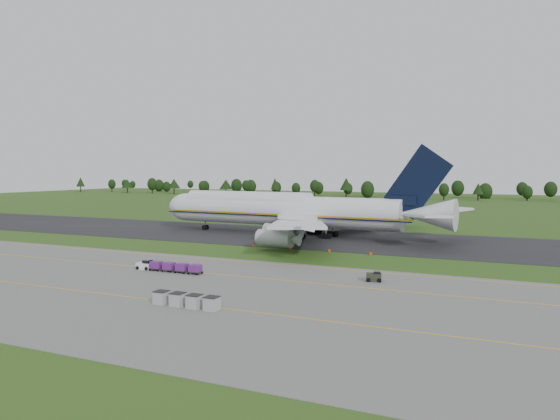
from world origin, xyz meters
The scene contains 10 objects.
ground centered at (0.00, 0.00, 0.00)m, with size 600.00×600.00×0.00m, color #2A4A16.
apron centered at (0.00, -34.00, 0.03)m, with size 300.00×52.00×0.06m, color slate.
taxiway centered at (0.00, 28.00, 0.04)m, with size 300.00×40.00×0.08m, color black.
apron_markings centered at (0.00, -26.98, 0.06)m, with size 300.00×30.20×0.01m.
tree_line centered at (9.47, 218.62, 6.45)m, with size 527.07×22.60×11.77m.
aircraft centered at (-11.39, 29.98, 6.35)m, with size 79.12×77.02×22.23m.
baggage_train centered at (-9.23, -23.42, 0.86)m, with size 12.23×1.56×1.50m.
utility_cart centered at (23.13, -17.18, 0.66)m, with size 2.48×1.84×1.22m.
uld_row centered at (6.60, -41.32, 0.88)m, with size 8.84×1.64×1.62m.
edge_markers centered at (3.29, 7.22, 0.27)m, with size 26.01×0.30×0.60m.
Camera 1 is at (43.63, -95.03, 16.47)m, focal length 35.00 mm.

